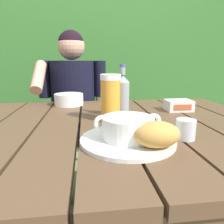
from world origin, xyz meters
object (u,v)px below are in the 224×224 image
Objects in this scene: serving_plate at (128,140)px; chair_near_diner at (76,126)px; person_eating at (73,102)px; diner_bowl at (69,99)px; beer_glass at (110,98)px; water_glass_small at (186,129)px; butter_tub at (178,105)px; table_knife at (160,130)px; soup_bowl at (128,127)px; beer_bottle at (122,95)px; bread_roll at (157,134)px.

chair_near_diner is at bearing 100.94° from serving_plate.
person_eating is 0.36m from diner_bowl.
beer_glass reaches higher than diner_bowl.
person_eating is 1.02m from water_glass_small.
serving_plate is 4.55× the size of water_glass_small.
butter_tub is 0.76× the size of table_knife.
water_glass_small is 0.10m from table_knife.
soup_bowl is 3.25× the size of water_glass_small.
soup_bowl is 1.24× the size of table_knife.
table_knife is at bearing -67.17° from person_eating.
table_knife is (0.13, 0.09, -0.04)m from soup_bowl.
butter_tub is at bearing 15.50° from beer_bottle.
table_knife is (0.36, -0.85, 0.06)m from person_eating.
person_eating is 5.39× the size of beer_bottle.
chair_near_diner is 0.64m from diner_bowl.
person_eating is 6.46× the size of beer_glass.
beer_glass is 0.08m from beer_bottle.
beer_glass reaches higher than soup_bowl.
beer_glass is at bearing 95.95° from serving_plate.
soup_bowl reaches higher than table_knife.
chair_near_diner is at bearing 126.11° from butter_tub.
chair_near_diner is 4.82× the size of soup_bowl.
chair_near_diner is at bearing 102.24° from beer_glass.
soup_bowl is at bearing -96.48° from beer_bottle.
bread_roll reaches higher than table_knife.
beer_bottle is at bearing -164.50° from butter_tub.
bread_roll is 0.80× the size of diner_bowl.
diner_bowl is at bearing 131.22° from beer_bottle.
chair_near_diner is 0.96m from beer_bottle.
bread_roll reaches higher than diner_bowl.
bread_roll is 2.01× the size of water_glass_small.
diner_bowl is (0.00, -0.35, 0.08)m from person_eating.
beer_bottle is 0.34m from water_glass_small.
soup_bowl reaches higher than butter_tub.
chair_near_diner reaches higher than bread_roll.
bread_roll is at bearing -76.83° from chair_near_diner.
beer_glass is (0.19, -0.90, 0.39)m from chair_near_diner.
chair_near_diner is at bearing 100.94° from soup_bowl.
serving_plate is at bearing -63.43° from soup_bowl.
person_eating reaches higher than butter_tub.
person_eating is 0.70m from beer_bottle.
diner_bowl is at bearing 124.71° from water_glass_small.
water_glass_small is at bearing -59.50° from table_knife.
serving_plate is at bearing -131.33° from butter_tub.
beer_glass is (0.20, -0.69, 0.15)m from person_eating.
beer_glass is at bearing -158.57° from butter_tub.
beer_bottle is (0.03, 0.30, 0.05)m from soup_bowl.
chair_near_diner is 5.22× the size of beer_glass.
chair_near_diner reaches higher than butter_tub.
person_eating is at bearing 135.01° from butter_tub.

